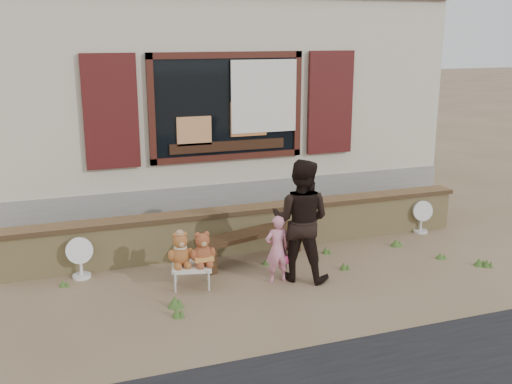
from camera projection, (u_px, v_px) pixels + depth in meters
name	position (u px, v px, depth m)	size (l,w,h in m)	color
ground	(271.00, 273.00, 8.17)	(80.00, 80.00, 0.00)	brown
shopfront	(189.00, 95.00, 11.74)	(8.04, 5.13, 4.00)	#B1A88F
brick_wall	(247.00, 228.00, 9.00)	(7.10, 0.36, 0.67)	tan
bench	(252.00, 239.00, 8.58)	(1.72, 0.81, 0.43)	#322011
folding_chair	(192.00, 267.00, 7.66)	(0.59, 0.55, 0.31)	silver
teddy_bear_left	(180.00, 248.00, 7.58)	(0.33, 0.29, 0.46)	brown
teddy_bear_right	(202.00, 248.00, 7.61)	(0.33, 0.29, 0.45)	brown
child	(277.00, 249.00, 7.79)	(0.33, 0.22, 0.91)	pink
adult	(301.00, 220.00, 7.80)	(0.79, 0.62, 1.62)	black
fan_left	(80.00, 257.00, 7.96)	(0.37, 0.24, 0.58)	white
fan_right	(421.00, 216.00, 9.79)	(0.35, 0.23, 0.54)	silver
grass_tufts	(321.00, 270.00, 8.12)	(5.73, 1.46, 0.14)	#3F6026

